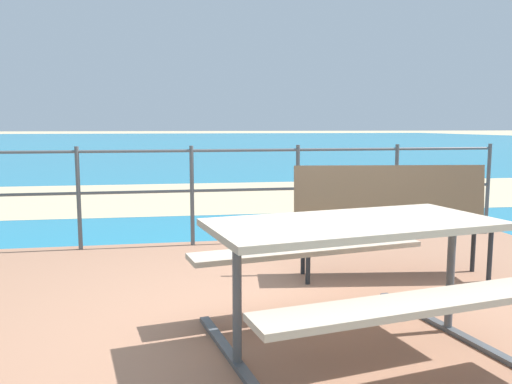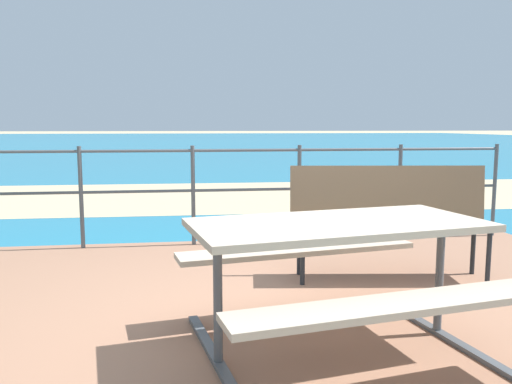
% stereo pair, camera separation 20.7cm
% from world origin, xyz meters
% --- Properties ---
extents(ground_plane, '(240.00, 240.00, 0.00)m').
position_xyz_m(ground_plane, '(0.00, 0.00, 0.00)').
color(ground_plane, tan).
extents(patio_paving, '(6.40, 5.20, 0.06)m').
position_xyz_m(patio_paving, '(0.00, 0.00, 0.03)').
color(patio_paving, '#996B51').
rests_on(patio_paving, ground).
extents(sea_water, '(90.00, 90.00, 0.01)m').
position_xyz_m(sea_water, '(0.00, 40.00, 0.01)').
color(sea_water, teal).
rests_on(sea_water, ground).
extents(beach_strip, '(54.07, 5.33, 0.01)m').
position_xyz_m(beach_strip, '(0.00, 6.77, 0.01)').
color(beach_strip, tan).
rests_on(beach_strip, ground).
extents(picnic_table, '(1.88, 1.69, 0.76)m').
position_xyz_m(picnic_table, '(0.19, -0.38, 0.65)').
color(picnic_table, tan).
rests_on(picnic_table, patio_paving).
extents(park_bench, '(1.73, 0.63, 0.96)m').
position_xyz_m(park_bench, '(1.06, 0.99, 0.64)').
color(park_bench, '#7A6047').
rests_on(park_bench, patio_paving).
extents(railing_fence, '(5.94, 0.04, 1.09)m').
position_xyz_m(railing_fence, '(0.00, 2.44, 0.74)').
color(railing_fence, '#4C5156').
rests_on(railing_fence, patio_paving).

